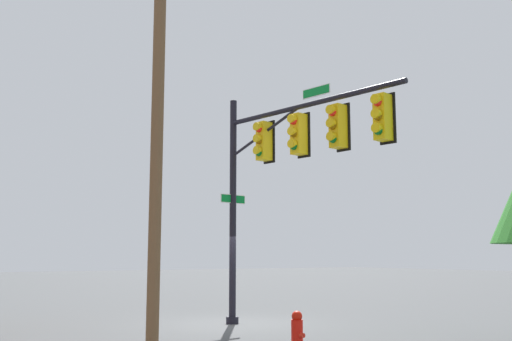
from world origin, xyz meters
TOP-DOWN VIEW (x-y plane):
  - ground_plane at (0.00, 0.00)m, footprint 120.00×120.00m
  - signal_pole_assembly at (2.48, 0.37)m, footprint 6.18×1.58m
  - utility_pole at (3.42, -4.01)m, footprint 1.80×0.34m
  - fire_hydrant at (5.11, -1.57)m, footprint 0.33×0.24m

SIDE VIEW (x-z plane):
  - ground_plane at x=0.00m, z-range 0.00..0.00m
  - fire_hydrant at x=5.11m, z-range 0.00..0.83m
  - utility_pole at x=3.42m, z-range 0.15..8.93m
  - signal_pole_assembly at x=2.48m, z-range 1.44..8.05m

